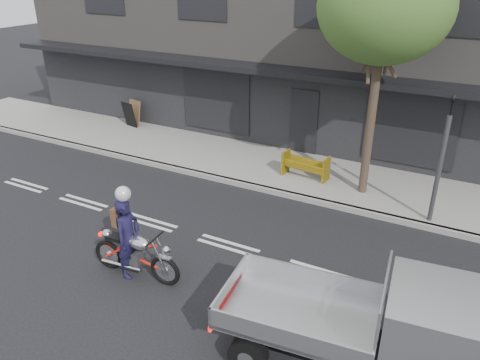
% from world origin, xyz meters
% --- Properties ---
extents(ground, '(80.00, 80.00, 0.00)m').
position_xyz_m(ground, '(0.00, 0.00, 0.00)').
color(ground, black).
rests_on(ground, ground).
extents(sidewalk, '(32.00, 3.20, 0.15)m').
position_xyz_m(sidewalk, '(0.00, 4.70, 0.07)').
color(sidewalk, gray).
rests_on(sidewalk, ground).
extents(kerb, '(32.00, 0.20, 0.15)m').
position_xyz_m(kerb, '(0.00, 3.10, 0.07)').
color(kerb, gray).
rests_on(kerb, ground).
extents(building_main, '(26.00, 10.00, 8.00)m').
position_xyz_m(building_main, '(0.00, 11.30, 4.00)').
color(building_main, slate).
rests_on(building_main, ground).
extents(street_tree, '(3.40, 3.40, 6.74)m').
position_xyz_m(street_tree, '(2.20, 4.20, 5.28)').
color(street_tree, '#382B21').
rests_on(street_tree, ground).
extents(traffic_light_pole, '(0.12, 0.12, 3.50)m').
position_xyz_m(traffic_light_pole, '(4.20, 3.35, 1.65)').
color(traffic_light_pole, '#2D2D30').
rests_on(traffic_light_pole, ground).
extents(motorcycle, '(2.21, 0.64, 1.14)m').
position_xyz_m(motorcycle, '(-1.20, -1.98, 0.58)').
color(motorcycle, black).
rests_on(motorcycle, ground).
extents(rider, '(0.49, 0.70, 1.85)m').
position_xyz_m(rider, '(-1.35, -1.98, 0.92)').
color(rider, '#151233').
rests_on(rider, ground).
extents(flatbed_ute, '(4.36, 2.13, 1.95)m').
position_xyz_m(flatbed_ute, '(4.48, -2.18, 1.11)').
color(flatbed_ute, black).
rests_on(flatbed_ute, ground).
extents(construction_barrier, '(1.49, 0.76, 0.80)m').
position_xyz_m(construction_barrier, '(0.35, 4.12, 0.55)').
color(construction_barrier, yellow).
rests_on(construction_barrier, sidewalk).
extents(sandwich_board, '(0.73, 0.56, 1.03)m').
position_xyz_m(sandwich_board, '(-7.69, 5.57, 0.67)').
color(sandwich_board, black).
rests_on(sandwich_board, sidewalk).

